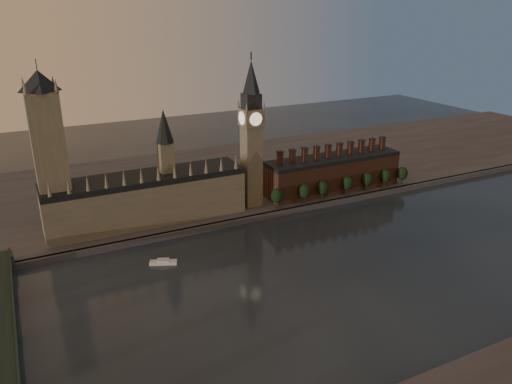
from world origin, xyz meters
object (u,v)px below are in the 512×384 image
victoria_tower (49,151)px  river_boat (163,262)px  big_ben (251,133)px  westminster_bridge (3,360)px

victoria_tower → river_boat: bearing=-49.3°
river_boat → big_ben: bearing=55.0°
westminster_bridge → victoria_tower: bearing=73.4°
big_ben → westminster_bridge: 205.83m
victoria_tower → big_ben: 130.12m
victoria_tower → big_ben: size_ratio=1.01×
westminster_bridge → river_boat: 103.80m
victoria_tower → westminster_bridge: 133.21m
westminster_bridge → river_boat: size_ratio=12.45×
big_ben → river_boat: bearing=-147.9°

